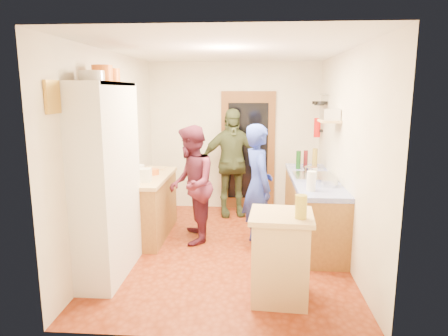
# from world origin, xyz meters

# --- Properties ---
(floor) EXTENTS (3.00, 4.00, 0.02)m
(floor) POSITION_xyz_m (0.00, 0.00, -0.01)
(floor) COLOR brown
(floor) RESTS_ON ground
(ceiling) EXTENTS (3.00, 4.00, 0.02)m
(ceiling) POSITION_xyz_m (0.00, 0.00, 2.61)
(ceiling) COLOR silver
(ceiling) RESTS_ON ground
(wall_back) EXTENTS (3.00, 0.02, 2.60)m
(wall_back) POSITION_xyz_m (0.00, 2.01, 1.30)
(wall_back) COLOR silver
(wall_back) RESTS_ON ground
(wall_front) EXTENTS (3.00, 0.02, 2.60)m
(wall_front) POSITION_xyz_m (0.00, -2.01, 1.30)
(wall_front) COLOR silver
(wall_front) RESTS_ON ground
(wall_left) EXTENTS (0.02, 4.00, 2.60)m
(wall_left) POSITION_xyz_m (-1.51, 0.00, 1.30)
(wall_left) COLOR silver
(wall_left) RESTS_ON ground
(wall_right) EXTENTS (0.02, 4.00, 2.60)m
(wall_right) POSITION_xyz_m (1.51, 0.00, 1.30)
(wall_right) COLOR silver
(wall_right) RESTS_ON ground
(door_frame) EXTENTS (0.95, 0.06, 2.10)m
(door_frame) POSITION_xyz_m (0.25, 1.97, 1.05)
(door_frame) COLOR brown
(door_frame) RESTS_ON ground
(door_glass) EXTENTS (0.70, 0.02, 1.70)m
(door_glass) POSITION_xyz_m (0.25, 1.94, 1.05)
(door_glass) COLOR black
(door_glass) RESTS_ON door_frame
(hutch_body) EXTENTS (0.40, 1.20, 2.20)m
(hutch_body) POSITION_xyz_m (-1.30, -0.80, 1.10)
(hutch_body) COLOR silver
(hutch_body) RESTS_ON ground
(hutch_top_shelf) EXTENTS (0.40, 1.14, 0.04)m
(hutch_top_shelf) POSITION_xyz_m (-1.30, -0.80, 2.18)
(hutch_top_shelf) COLOR silver
(hutch_top_shelf) RESTS_ON hutch_body
(plate_stack) EXTENTS (0.25, 0.25, 0.10)m
(plate_stack) POSITION_xyz_m (-1.30, -1.06, 2.25)
(plate_stack) COLOR white
(plate_stack) RESTS_ON hutch_top_shelf
(orange_pot_a) EXTENTS (0.22, 0.22, 0.18)m
(orange_pot_a) POSITION_xyz_m (-1.30, -0.77, 2.29)
(orange_pot_a) COLOR orange
(orange_pot_a) RESTS_ON hutch_top_shelf
(orange_pot_b) EXTENTS (0.18, 0.18, 0.16)m
(orange_pot_b) POSITION_xyz_m (-1.30, -0.46, 2.28)
(orange_pot_b) COLOR orange
(orange_pot_b) RESTS_ON hutch_top_shelf
(left_counter_base) EXTENTS (0.60, 1.40, 0.85)m
(left_counter_base) POSITION_xyz_m (-1.20, 0.45, 0.42)
(left_counter_base) COLOR olive
(left_counter_base) RESTS_ON ground
(left_counter_top) EXTENTS (0.64, 1.44, 0.05)m
(left_counter_top) POSITION_xyz_m (-1.20, 0.45, 0.88)
(left_counter_top) COLOR tan
(left_counter_top) RESTS_ON left_counter_base
(toaster) EXTENTS (0.25, 0.18, 0.18)m
(toaster) POSITION_xyz_m (-1.15, 0.08, 0.99)
(toaster) COLOR white
(toaster) RESTS_ON left_counter_top
(kettle) EXTENTS (0.20, 0.20, 0.19)m
(kettle) POSITION_xyz_m (-1.25, 0.26, 0.99)
(kettle) COLOR white
(kettle) RESTS_ON left_counter_top
(orange_bowl) EXTENTS (0.19, 0.19, 0.08)m
(orange_bowl) POSITION_xyz_m (-1.12, 0.55, 0.94)
(orange_bowl) COLOR orange
(orange_bowl) RESTS_ON left_counter_top
(chopping_board) EXTENTS (0.32, 0.24, 0.02)m
(chopping_board) POSITION_xyz_m (-1.18, 0.99, 0.91)
(chopping_board) COLOR tan
(chopping_board) RESTS_ON left_counter_top
(right_counter_base) EXTENTS (0.60, 2.20, 0.84)m
(right_counter_base) POSITION_xyz_m (1.20, 0.50, 0.42)
(right_counter_base) COLOR olive
(right_counter_base) RESTS_ON ground
(right_counter_top) EXTENTS (0.62, 2.22, 0.06)m
(right_counter_top) POSITION_xyz_m (1.20, 0.50, 0.87)
(right_counter_top) COLOR #2231BD
(right_counter_top) RESTS_ON right_counter_base
(hob) EXTENTS (0.55, 0.58, 0.04)m
(hob) POSITION_xyz_m (1.20, 0.48, 0.92)
(hob) COLOR silver
(hob) RESTS_ON right_counter_top
(pot_on_hob) EXTENTS (0.18, 0.18, 0.12)m
(pot_on_hob) POSITION_xyz_m (1.15, 0.48, 1.00)
(pot_on_hob) COLOR silver
(pot_on_hob) RESTS_ON hob
(bottle_a) EXTENTS (0.08, 0.08, 0.29)m
(bottle_a) POSITION_xyz_m (1.05, 1.14, 1.04)
(bottle_a) COLOR #143F14
(bottle_a) RESTS_ON right_counter_top
(bottle_b) EXTENTS (0.08, 0.08, 0.27)m
(bottle_b) POSITION_xyz_m (1.18, 1.27, 1.04)
(bottle_b) COLOR #591419
(bottle_b) RESTS_ON right_counter_top
(bottle_c) EXTENTS (0.10, 0.10, 0.32)m
(bottle_c) POSITION_xyz_m (1.31, 1.18, 1.06)
(bottle_c) COLOR olive
(bottle_c) RESTS_ON right_counter_top
(paper_towel) EXTENTS (0.14, 0.14, 0.24)m
(paper_towel) POSITION_xyz_m (1.05, -0.27, 1.02)
(paper_towel) COLOR white
(paper_towel) RESTS_ON right_counter_top
(mixing_bowl) EXTENTS (0.31, 0.31, 0.10)m
(mixing_bowl) POSITION_xyz_m (1.30, -0.00, 0.95)
(mixing_bowl) COLOR silver
(mixing_bowl) RESTS_ON right_counter_top
(island_base) EXTENTS (0.59, 0.59, 0.86)m
(island_base) POSITION_xyz_m (0.62, -1.26, 0.43)
(island_base) COLOR tan
(island_base) RESTS_ON ground
(island_top) EXTENTS (0.66, 0.66, 0.05)m
(island_top) POSITION_xyz_m (0.62, -1.26, 0.89)
(island_top) COLOR tan
(island_top) RESTS_ON island_base
(cutting_board) EXTENTS (0.37, 0.30, 0.02)m
(cutting_board) POSITION_xyz_m (0.58, -1.21, 0.90)
(cutting_board) COLOR white
(cutting_board) RESTS_ON island_top
(oil_jar) EXTENTS (0.12, 0.12, 0.23)m
(oil_jar) POSITION_xyz_m (0.79, -1.39, 1.02)
(oil_jar) COLOR #AD9E2D
(oil_jar) RESTS_ON island_top
(pan_rail) EXTENTS (0.02, 0.65, 0.02)m
(pan_rail) POSITION_xyz_m (1.46, 1.52, 2.05)
(pan_rail) COLOR silver
(pan_rail) RESTS_ON wall_right
(pan_hang_a) EXTENTS (0.18, 0.18, 0.05)m
(pan_hang_a) POSITION_xyz_m (1.40, 1.35, 1.92)
(pan_hang_a) COLOR black
(pan_hang_a) RESTS_ON pan_rail
(pan_hang_b) EXTENTS (0.16, 0.16, 0.05)m
(pan_hang_b) POSITION_xyz_m (1.40, 1.55, 1.90)
(pan_hang_b) COLOR black
(pan_hang_b) RESTS_ON pan_rail
(pan_hang_c) EXTENTS (0.17, 0.17, 0.05)m
(pan_hang_c) POSITION_xyz_m (1.40, 1.75, 1.91)
(pan_hang_c) COLOR black
(pan_hang_c) RESTS_ON pan_rail
(wall_shelf) EXTENTS (0.26, 0.42, 0.03)m
(wall_shelf) POSITION_xyz_m (1.37, 0.45, 1.70)
(wall_shelf) COLOR tan
(wall_shelf) RESTS_ON wall_right
(radio) EXTENTS (0.23, 0.31, 0.15)m
(radio) POSITION_xyz_m (1.37, 0.45, 1.79)
(radio) COLOR silver
(radio) RESTS_ON wall_shelf
(ext_bracket) EXTENTS (0.06, 0.10, 0.04)m
(ext_bracket) POSITION_xyz_m (1.47, 1.70, 1.45)
(ext_bracket) COLOR black
(ext_bracket) RESTS_ON wall_right
(fire_extinguisher) EXTENTS (0.11, 0.11, 0.32)m
(fire_extinguisher) POSITION_xyz_m (1.41, 1.70, 1.50)
(fire_extinguisher) COLOR red
(fire_extinguisher) RESTS_ON wall_right
(picture_frame) EXTENTS (0.03, 0.25, 0.30)m
(picture_frame) POSITION_xyz_m (-1.48, -1.55, 2.05)
(picture_frame) COLOR gold
(picture_frame) RESTS_ON wall_left
(person_hob) EXTENTS (0.57, 0.70, 1.68)m
(person_hob) POSITION_xyz_m (0.45, 0.19, 0.84)
(person_hob) COLOR #2638A7
(person_hob) RESTS_ON ground
(person_left) EXTENTS (0.72, 0.87, 1.65)m
(person_left) POSITION_xyz_m (-0.49, 0.30, 0.82)
(person_left) COLOR #4D192B
(person_left) RESTS_ON ground
(person_back) EXTENTS (1.14, 0.69, 1.82)m
(person_back) POSITION_xyz_m (-0.01, 1.54, 0.91)
(person_back) COLOR #373F25
(person_back) RESTS_ON ground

